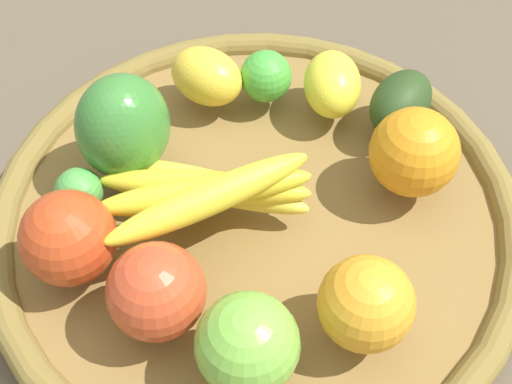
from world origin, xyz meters
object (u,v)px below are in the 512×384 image
orange_0 (414,152)px  lemon_1 (332,84)px  apple_0 (247,344)px  lime_1 (266,76)px  banana_bunch (207,190)px  lime_0 (79,191)px  bell_pepper (123,126)px  orange_1 (366,304)px  apple_2 (156,292)px  avocado (401,102)px  lemon_0 (205,77)px  apple_1 (68,238)px

orange_0 → lemon_1: bearing=-76.0°
orange_0 → apple_0: 0.23m
lime_1 → apple_0: bearing=67.4°
lemon_1 → banana_bunch: bearing=29.9°
banana_bunch → lime_0: 0.11m
bell_pepper → orange_1: (-0.13, 0.22, -0.01)m
lime_0 → apple_0: size_ratio=0.55×
orange_1 → apple_2: (0.14, -0.06, 0.00)m
apple_2 → lime_1: size_ratio=1.50×
bell_pepper → avocado: size_ratio=1.30×
bell_pepper → lemon_0: (-0.09, -0.06, -0.02)m
banana_bunch → orange_1: size_ratio=2.51×
avocado → apple_0: size_ratio=1.00×
lemon_1 → apple_0: size_ratio=0.97×
lime_0 → lime_1: bearing=-159.1°
bell_pepper → lemon_1: bearing=146.7°
lemon_1 → apple_1: bearing=20.4°
lemon_1 → lemon_0: same height
orange_1 → apple_1: size_ratio=0.95×
bell_pepper → lime_1: size_ratio=1.96×
bell_pepper → apple_0: size_ratio=1.29×
apple_2 → apple_0: bearing=128.5°
orange_1 → apple_0: 0.09m
banana_bunch → avocado: bearing=-167.5°
lemon_1 → avocado: bearing=141.0°
apple_2 → lime_0: 0.13m
apple_1 → apple_0: same height
orange_1 → lemon_1: bearing=-107.4°
orange_0 → apple_1: bearing=-2.2°
orange_0 → apple_0: bearing=32.1°
orange_1 → lemon_0: orange_1 is taller
orange_1 → apple_1: apple_1 is taller
banana_bunch → lime_0: (0.10, -0.04, -0.01)m
banana_bunch → apple_1: apple_1 is taller
apple_2 → orange_0: (-0.24, -0.06, 0.00)m
lemon_1 → apple_2: apple_2 is taller
avocado → apple_0: 0.29m
banana_bunch → apple_0: (0.01, 0.14, 0.00)m
bell_pepper → apple_1: (0.07, 0.09, -0.01)m
lemon_0 → banana_bunch: bearing=73.9°
lemon_1 → apple_1: size_ratio=0.96×
avocado → orange_0: 0.07m
banana_bunch → orange_0: (-0.18, 0.02, 0.01)m
bell_pepper → lemon_0: 0.11m
apple_2 → lemon_0: apple_2 is taller
apple_1 → orange_0: orange_0 is taller
lemon_1 → lime_0: lemon_1 is taller
apple_2 → avocado: size_ratio=1.00×
bell_pepper → apple_0: bell_pepper is taller
bell_pepper → apple_1: bearing=18.4°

